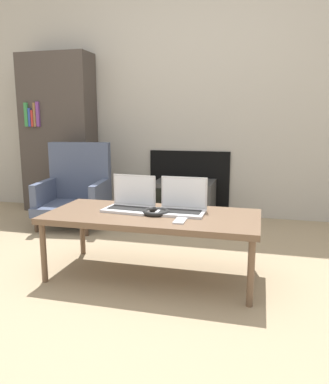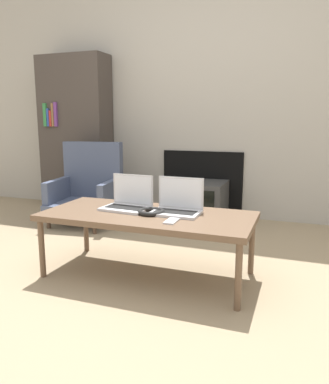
# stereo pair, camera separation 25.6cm
# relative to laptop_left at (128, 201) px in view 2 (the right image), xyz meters

# --- Properties ---
(ground_plane) EXTENTS (14.00, 14.00, 0.00)m
(ground_plane) POSITION_rel_laptop_left_xyz_m (0.17, -0.42, -0.45)
(ground_plane) COLOR #998466
(wall_back) EXTENTS (7.00, 0.08, 2.60)m
(wall_back) POSITION_rel_laptop_left_xyz_m (0.16, 1.59, 0.83)
(wall_back) COLOR #ADA89E
(wall_back) RESTS_ON ground_plane
(table) EXTENTS (1.29, 0.58, 0.40)m
(table) POSITION_rel_laptop_left_xyz_m (0.17, -0.07, -0.08)
(table) COLOR brown
(table) RESTS_ON ground_plane
(laptop_left) EXTENTS (0.31, 0.23, 0.21)m
(laptop_left) POSITION_rel_laptop_left_xyz_m (0.00, 0.00, 0.00)
(laptop_left) COLOR silver
(laptop_left) RESTS_ON table
(laptop_right) EXTENTS (0.30, 0.21, 0.21)m
(laptop_right) POSITION_rel_laptop_left_xyz_m (0.34, 0.00, 0.00)
(laptop_right) COLOR silver
(laptop_right) RESTS_ON table
(headphones) EXTENTS (0.17, 0.17, 0.03)m
(headphones) POSITION_rel_laptop_left_xyz_m (0.19, -0.08, -0.03)
(headphones) COLOR black
(headphones) RESTS_ON table
(phone) EXTENTS (0.06, 0.12, 0.01)m
(phone) POSITION_rel_laptop_left_xyz_m (0.37, -0.21, -0.04)
(phone) COLOR silver
(phone) RESTS_ON table
(tv) EXTENTS (0.57, 0.45, 0.38)m
(tv) POSITION_rel_laptop_left_xyz_m (0.08, 1.32, -0.26)
(tv) COLOR #383838
(tv) RESTS_ON ground_plane
(armchair) EXTENTS (0.65, 0.64, 0.76)m
(armchair) POSITION_rel_laptop_left_xyz_m (-0.86, 0.91, -0.11)
(armchair) COLOR #47516B
(armchair) RESTS_ON ground_plane
(bookshelf) EXTENTS (0.76, 0.32, 1.64)m
(bookshelf) POSITION_rel_laptop_left_xyz_m (-1.30, 1.39, 0.37)
(bookshelf) COLOR #3F3833
(bookshelf) RESTS_ON ground_plane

